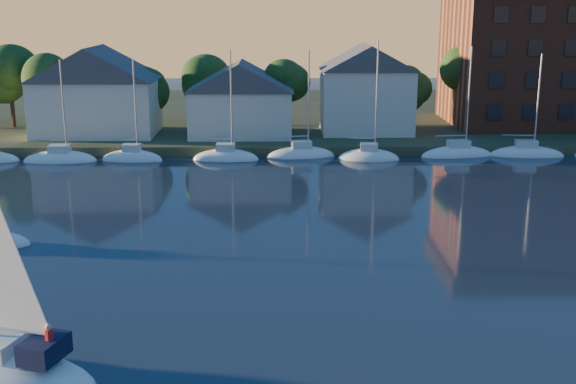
{
  "coord_description": "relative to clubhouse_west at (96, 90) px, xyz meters",
  "views": [
    {
      "loc": [
        -2.02,
        -22.09,
        15.14
      ],
      "look_at": [
        -1.35,
        22.0,
        3.59
      ],
      "focal_mm": 45.0,
      "sensor_mm": 36.0,
      "label": 1
    }
  ],
  "objects": [
    {
      "name": "clubhouse_centre",
      "position": [
        16.0,
        -1.0,
        -0.8
      ],
      "size": [
        11.55,
        8.4,
        8.08
      ],
      "color": "silver",
      "rests_on": "shoreline_land"
    },
    {
      "name": "tree_line",
      "position": [
        24.0,
        5.0,
        1.24
      ],
      "size": [
        93.4,
        5.4,
        8.9
      ],
      "color": "#342118",
      "rests_on": "shoreline_land"
    },
    {
      "name": "moored_fleet",
      "position": [
        22.0,
        -9.0,
        -5.83
      ],
      "size": [
        87.5,
        2.4,
        12.05
      ],
      "color": "white",
      "rests_on": "ground"
    },
    {
      "name": "shoreline_land",
      "position": [
        22.0,
        17.0,
        -5.93
      ],
      "size": [
        160.0,
        50.0,
        2.0
      ],
      "primitive_type": "cube",
      "color": "#2F3921",
      "rests_on": "ground"
    },
    {
      "name": "clubhouse_west",
      "position": [
        0.0,
        0.0,
        0.0
      ],
      "size": [
        13.65,
        9.45,
        9.64
      ],
      "color": "silver",
      "rests_on": "shoreline_land"
    },
    {
      "name": "wooden_dock",
      "position": [
        22.0,
        -6.0,
        -5.93
      ],
      "size": [
        120.0,
        3.0,
        1.0
      ],
      "primitive_type": "cube",
      "color": "brown",
      "rests_on": "ground"
    },
    {
      "name": "clubhouse_east",
      "position": [
        30.0,
        1.0,
        0.07
      ],
      "size": [
        10.5,
        8.4,
        9.8
      ],
      "color": "silver",
      "rests_on": "shoreline_land"
    }
  ]
}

